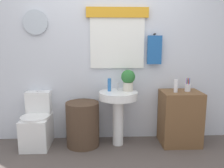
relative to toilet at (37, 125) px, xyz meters
name	(u,v)px	position (x,y,z in m)	size (l,w,h in m)	color
back_wall	(106,51)	(0.96, 0.27, 1.01)	(4.40, 0.18, 2.60)	silver
toilet	(37,125)	(0.00, 0.00, 0.00)	(0.38, 0.51, 0.76)	white
laundry_hamper	(83,124)	(0.63, -0.03, 0.02)	(0.46, 0.46, 0.62)	#4C3828
pedestal_sink	(118,105)	(1.12, -0.03, 0.29)	(0.53, 0.53, 0.76)	white
faucet	(118,87)	(1.12, 0.09, 0.52)	(0.03, 0.03, 0.10)	silver
wooden_cabinet	(180,118)	(2.00, -0.03, 0.09)	(0.53, 0.44, 0.76)	brown
soap_bottle	(109,85)	(1.00, 0.02, 0.56)	(0.05, 0.05, 0.18)	#2D6BB7
potted_plant	(128,79)	(1.26, 0.03, 0.63)	(0.19, 0.19, 0.29)	beige
lotion_bottle	(176,86)	(1.90, -0.07, 0.55)	(0.05, 0.05, 0.18)	white
toothbrush_cup	(188,87)	(2.09, -0.01, 0.52)	(0.08, 0.08, 0.19)	silver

